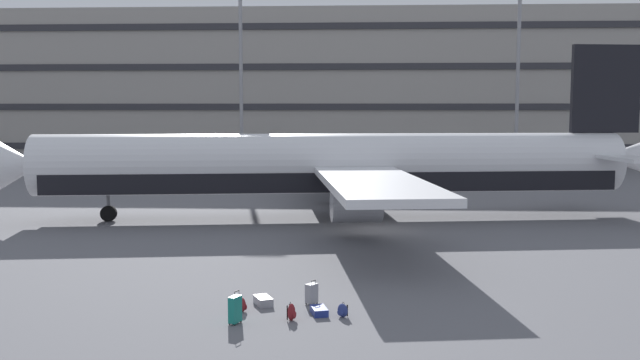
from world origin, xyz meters
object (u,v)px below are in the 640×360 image
at_px(backpack_teal, 342,311).
at_px(backpack_orange, 292,312).
at_px(airliner, 340,166).
at_px(suitcase_scuffed, 235,309).
at_px(suitcase_large, 312,293).
at_px(backpack_black, 243,305).
at_px(suitcase_small, 319,311).
at_px(suitcase_navy, 263,301).

xyz_separation_m(backpack_teal, backpack_orange, (-1.52, -0.43, 0.05)).
xyz_separation_m(airliner, suitcase_scuffed, (-2.62, -20.52, -2.60)).
bearing_deg(suitcase_large, backpack_black, -154.63).
distance_m(suitcase_small, backpack_orange, 1.05).
xyz_separation_m(suitcase_navy, backpack_black, (-0.54, -0.81, 0.08)).
bearing_deg(airliner, suitcase_small, -90.53).
height_order(suitcase_large, suitcase_small, suitcase_large).
bearing_deg(backpack_orange, suitcase_small, 40.92).
bearing_deg(backpack_teal, suitcase_small, 160.85).
distance_m(suitcase_scuffed, backpack_teal, 3.28).
xyz_separation_m(backpack_orange, backpack_black, (-1.62, 0.83, -0.03)).
bearing_deg(suitcase_small, backpack_orange, -139.08).
xyz_separation_m(suitcase_scuffed, suitcase_large, (2.13, 2.24, -0.08)).
distance_m(suitcase_small, backpack_black, 2.42).
xyz_separation_m(suitcase_small, backpack_teal, (0.73, -0.25, 0.09)).
bearing_deg(airliner, suitcase_scuffed, -97.27).
height_order(suitcase_large, backpack_black, suitcase_large).
distance_m(backpack_teal, backpack_orange, 1.58).
bearing_deg(suitcase_navy, suitcase_large, 6.81).
distance_m(suitcase_navy, suitcase_large, 1.59).
bearing_deg(backpack_black, suitcase_navy, 56.28).
relative_size(suitcase_small, backpack_orange, 1.54).
distance_m(suitcase_large, backpack_teal, 1.75).
bearing_deg(suitcase_small, suitcase_large, 104.92).
distance_m(suitcase_navy, backpack_orange, 1.97).
height_order(suitcase_small, backpack_teal, backpack_teal).
distance_m(suitcase_large, backpack_black, 2.34).
relative_size(backpack_teal, backpack_black, 0.93).
bearing_deg(suitcase_large, backpack_teal, -53.53).
bearing_deg(suitcase_scuffed, suitcase_navy, 74.68).
xyz_separation_m(suitcase_large, backpack_orange, (-0.48, -1.83, -0.11)).
bearing_deg(suitcase_small, suitcase_navy, 152.82).
bearing_deg(backpack_black, airliner, 82.33).
relative_size(airliner, backpack_teal, 83.77).
distance_m(airliner, suitcase_small, 19.64).
relative_size(suitcase_scuffed, backpack_teal, 2.16).
bearing_deg(suitcase_scuffed, backpack_teal, 14.86).
relative_size(suitcase_large, backpack_orange, 1.42).
bearing_deg(airliner, backpack_black, -97.67).
relative_size(suitcase_scuffed, suitcase_large, 1.25).
relative_size(suitcase_navy, suitcase_small, 1.03).
height_order(airliner, suitcase_navy, airliner).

